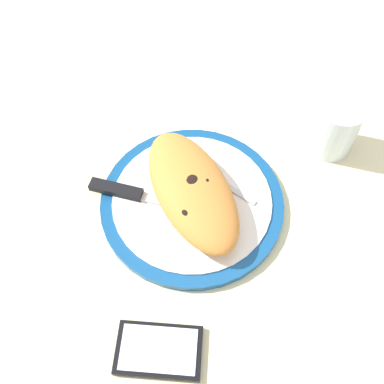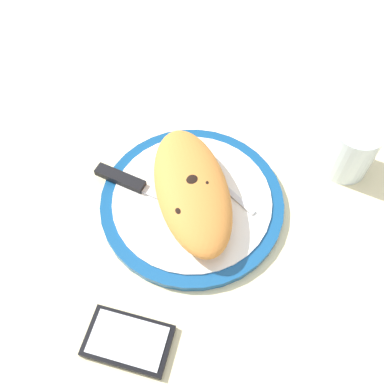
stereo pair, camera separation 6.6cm
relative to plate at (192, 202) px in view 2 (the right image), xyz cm
name	(u,v)px [view 2 (the right image)]	position (x,y,z in cm)	size (l,w,h in cm)	color
ground_plane	(192,209)	(0.00, 0.00, -2.31)	(150.00, 150.00, 3.00)	beige
plate	(192,202)	(0.00, 0.00, 0.00)	(29.30, 29.30, 1.68)	navy
calzone	(194,190)	(-0.18, -0.16, 3.66)	(25.77, 17.01, 5.62)	orange
fork	(210,175)	(2.42, -4.79, 1.07)	(16.27, 5.23, 0.40)	silver
knife	(137,185)	(6.21, 6.65, 1.36)	(18.84, 14.02, 1.20)	silver
smartphone	(128,341)	(-14.76, 17.96, -0.25)	(12.92, 13.02, 1.16)	black
water_glass	(350,152)	(-5.91, -26.26, 3.25)	(7.80, 7.80, 9.43)	silver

